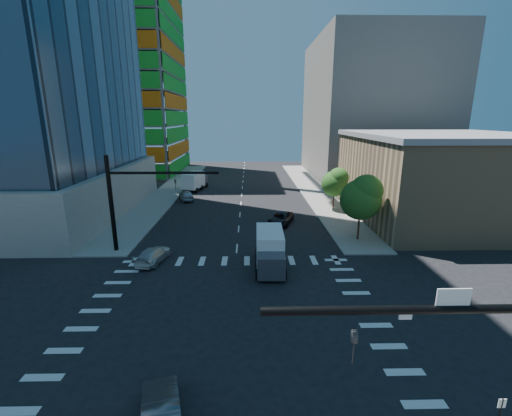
{
  "coord_description": "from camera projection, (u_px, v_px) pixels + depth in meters",
  "views": [
    {
      "loc": [
        1.23,
        -19.33,
        12.4
      ],
      "look_at": [
        1.79,
        8.0,
        5.14
      ],
      "focal_mm": 24.0,
      "sensor_mm": 36.0,
      "label": 1
    }
  ],
  "objects": [
    {
      "name": "tree_south",
      "position": [
        363.0,
        197.0,
        34.32
      ],
      "size": [
        4.16,
        4.16,
        6.82
      ],
      "color": "#382316",
      "rests_on": "sidewalk_ne"
    },
    {
      "name": "car_sb_mid",
      "position": [
        186.0,
        195.0,
        52.72
      ],
      "size": [
        3.23,
        4.93,
        1.56
      ],
      "primitive_type": "imported",
      "rotation": [
        0.0,
        0.0,
        3.47
      ],
      "color": "#A6A7AD",
      "rests_on": "ground"
    },
    {
      "name": "box_truck_near",
      "position": [
        270.0,
        253.0,
        28.76
      ],
      "size": [
        2.56,
        5.8,
        3.02
      ],
      "rotation": [
        0.0,
        0.0,
        -0.02
      ],
      "color": "black",
      "rests_on": "ground"
    },
    {
      "name": "signal_mast_nw",
      "position": [
        127.0,
        195.0,
        31.34
      ],
      "size": [
        10.2,
        0.4,
        9.0
      ],
      "color": "black",
      "rests_on": "sidewalk_nw"
    },
    {
      "name": "commercial_building",
      "position": [
        441.0,
        177.0,
        42.23
      ],
      "size": [
        20.5,
        22.5,
        10.6
      ],
      "color": "tan",
      "rests_on": "ground"
    },
    {
      "name": "road_markings",
      "position": [
        231.0,
        318.0,
        21.84
      ],
      "size": [
        20.0,
        20.0,
        0.01
      ],
      "primitive_type": "cube",
      "color": "silver",
      "rests_on": "ground"
    },
    {
      "name": "car_sb_near",
      "position": [
        154.0,
        255.0,
        30.22
      ],
      "size": [
        2.7,
        4.75,
        1.3
      ],
      "primitive_type": "imported",
      "rotation": [
        0.0,
        0.0,
        2.93
      ],
      "color": "silver",
      "rests_on": "ground"
    },
    {
      "name": "sidewalk_nw",
      "position": [
        171.0,
        190.0,
        60.22
      ],
      "size": [
        5.0,
        60.0,
        0.15
      ],
      "primitive_type": "cube",
      "color": "gray",
      "rests_on": "ground"
    },
    {
      "name": "car_sb_cross",
      "position": [
        162.0,
        414.0,
        13.91
      ],
      "size": [
        2.62,
        4.54,
        1.41
      ],
      "primitive_type": "imported",
      "rotation": [
        0.0,
        0.0,
        3.42
      ],
      "color": "#4F5055",
      "rests_on": "ground"
    },
    {
      "name": "car_nb_far",
      "position": [
        281.0,
        218.0,
        40.93
      ],
      "size": [
        3.89,
        5.52,
        1.4
      ],
      "primitive_type": "imported",
      "rotation": [
        0.0,
        0.0,
        -0.35
      ],
      "color": "black",
      "rests_on": "ground"
    },
    {
      "name": "ground",
      "position": [
        231.0,
        318.0,
        21.84
      ],
      "size": [
        160.0,
        160.0,
        0.0
      ],
      "primitive_type": "plane",
      "color": "black",
      "rests_on": "ground"
    },
    {
      "name": "box_truck_far",
      "position": [
        196.0,
        182.0,
        60.32
      ],
      "size": [
        3.93,
        6.42,
        3.14
      ],
      "rotation": [
        0.0,
        0.0,
        2.9
      ],
      "color": "black",
      "rests_on": "ground"
    },
    {
      "name": "construction_building",
      "position": [
        118.0,
        60.0,
        74.82
      ],
      "size": [
        25.16,
        34.5,
        70.6
      ],
      "color": "gray",
      "rests_on": "ground"
    },
    {
      "name": "bg_building_ne",
      "position": [
        371.0,
        110.0,
        71.93
      ],
      "size": [
        24.0,
        30.0,
        28.0
      ],
      "primitive_type": "cube",
      "color": "slate",
      "rests_on": "ground"
    },
    {
      "name": "sidewalk_ne",
      "position": [
        312.0,
        189.0,
        60.72
      ],
      "size": [
        5.0,
        60.0,
        0.15
      ],
      "primitive_type": "cube",
      "color": "gray",
      "rests_on": "ground"
    },
    {
      "name": "tree_north",
      "position": [
        336.0,
        182.0,
        46.1
      ],
      "size": [
        3.54,
        3.52,
        5.78
      ],
      "color": "#382316",
      "rests_on": "sidewalk_ne"
    }
  ]
}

